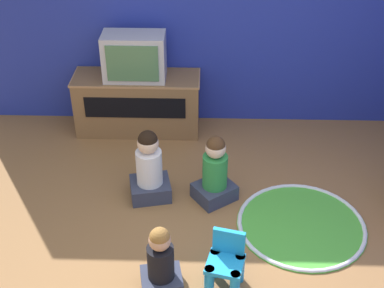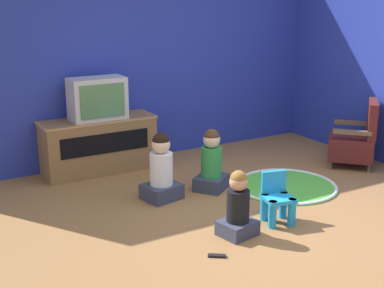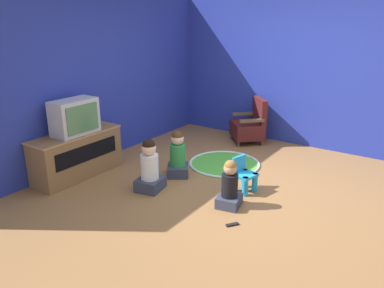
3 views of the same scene
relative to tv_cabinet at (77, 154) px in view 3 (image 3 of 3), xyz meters
name	(u,v)px [view 3 (image 3 of 3)]	position (x,y,z in m)	size (l,w,h in m)	color
ground_plane	(240,186)	(1.03, -2.16, -0.34)	(30.00, 30.00, 0.00)	olive
wall_back	(93,79)	(0.70, 0.31, 0.98)	(5.33, 0.12, 2.63)	#23339E
wall_right	(316,73)	(3.30, -2.39, 0.98)	(0.12, 5.53, 2.63)	#23339E
tv_cabinet	(77,154)	(0.00, 0.00, 0.00)	(1.37, 0.48, 0.66)	brown
television	(75,117)	(0.00, -0.04, 0.56)	(0.65, 0.35, 0.50)	#B7B7BC
black_armchair	(250,125)	(2.86, -1.39, -0.01)	(0.79, 0.78, 0.83)	brown
yellow_kid_chair	(244,177)	(0.92, -2.26, -0.14)	(0.33, 0.32, 0.48)	#1E99DB
play_mat	(224,164)	(1.62, -1.57, -0.33)	(1.15, 1.15, 0.04)	green
child_watching_left	(150,168)	(0.24, -1.19, -0.03)	(0.43, 0.39, 0.72)	#33384C
child_watching_center	(178,156)	(0.85, -1.21, -0.04)	(0.46, 0.45, 0.69)	#33384C
child_watching_right	(230,187)	(0.43, -2.31, -0.08)	(0.36, 0.33, 0.61)	#33384C
remote_control	(232,225)	(0.05, -2.57, -0.33)	(0.15, 0.12, 0.02)	black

